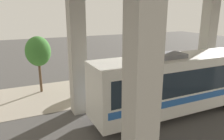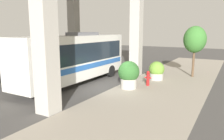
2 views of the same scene
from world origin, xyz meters
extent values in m
plane|color=#474442|center=(0.00, 0.00, 0.00)|extent=(80.00, 80.00, 0.00)
cube|color=gray|center=(-3.00, 0.00, 0.01)|extent=(6.00, 40.00, 0.02)
cube|color=#ADA89E|center=(0.50, -5.29, 3.99)|extent=(0.90, 0.90, 7.98)
cube|color=#ADA89E|center=(0.50, 5.29, 3.99)|extent=(0.90, 0.90, 7.98)
cube|color=#ADA89E|center=(7.50, -5.29, 3.99)|extent=(0.90, 0.90, 7.98)
cube|color=silver|center=(3.21, -0.12, 2.03)|extent=(2.48, 10.44, 3.16)
cube|color=#19232D|center=(3.21, -0.12, 2.41)|extent=(2.52, 9.61, 1.39)
cube|color=#2659A5|center=(3.21, -0.12, 1.40)|extent=(2.52, 9.92, 0.38)
cube|color=slate|center=(3.21, -1.16, 3.73)|extent=(1.24, 2.61, 0.24)
cylinder|color=black|center=(2.05, 3.54, 0.50)|extent=(0.28, 1.00, 1.00)
cylinder|color=black|center=(4.38, 3.54, 0.50)|extent=(0.28, 1.00, 1.00)
cylinder|color=black|center=(2.05, -3.51, 0.50)|extent=(0.28, 1.00, 1.00)
cylinder|color=black|center=(4.38, -3.51, 0.50)|extent=(0.28, 1.00, 1.00)
cylinder|color=#B21919|center=(-1.88, -2.12, 0.46)|extent=(0.23, 0.23, 0.93)
sphere|color=#B21919|center=(-1.88, -2.12, 0.99)|extent=(0.21, 0.21, 0.21)
cylinder|color=#B21919|center=(-2.04, -2.12, 0.60)|extent=(0.14, 0.10, 0.10)
cylinder|color=#B21919|center=(-1.71, -2.12, 0.60)|extent=(0.14, 0.10, 0.10)
cylinder|color=#ADA89E|center=(-0.98, -0.73, 0.39)|extent=(1.12, 1.12, 0.78)
sphere|color=#2D6028|center=(-0.98, -0.73, 1.18)|extent=(1.48, 1.48, 1.48)
sphere|color=#BF334C|center=(-0.84, -0.85, 0.93)|extent=(0.39, 0.39, 0.39)
cylinder|color=#ADA89E|center=(-1.79, -4.30, 0.28)|extent=(1.09, 1.09, 0.55)
sphere|color=olive|center=(-1.79, -4.30, 0.89)|extent=(1.25, 1.25, 1.25)
sphere|color=orange|center=(-1.66, -4.41, 0.70)|extent=(0.38, 0.38, 0.38)
cylinder|color=brown|center=(-4.15, -6.99, 1.34)|extent=(0.19, 0.19, 2.67)
ellipsoid|color=#38722D|center=(-4.15, -6.99, 3.24)|extent=(1.88, 1.88, 2.25)
camera|label=1|loc=(12.87, -8.81, 6.18)|focal=35.00mm
camera|label=2|loc=(-7.30, 12.63, 4.01)|focal=35.00mm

